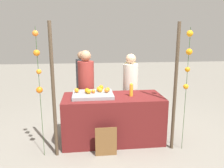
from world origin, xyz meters
TOP-DOWN VIEW (x-y plane):
  - ground_plane at (0.00, 0.00)m, footprint 24.00×24.00m
  - stall_counter at (0.00, 0.00)m, footprint 1.85×0.82m
  - orange_tray at (-0.37, 0.05)m, footprint 0.74×0.61m
  - orange_0 at (-0.48, 0.08)m, footprint 0.08×0.08m
  - orange_1 at (-0.67, 0.12)m, footprint 0.08×0.08m
  - orange_2 at (-0.20, 0.30)m, footprint 0.09×0.09m
  - orange_3 at (-0.25, 0.17)m, footprint 0.09×0.09m
  - orange_4 at (-0.11, 0.06)m, footprint 0.09×0.09m
  - orange_5 at (-0.23, 0.10)m, footprint 0.08×0.08m
  - orange_6 at (-0.08, 0.13)m, footprint 0.08×0.08m
  - orange_7 at (-0.45, 0.01)m, footprint 0.09×0.09m
  - orange_8 at (-0.36, 0.04)m, footprint 0.07×0.07m
  - juice_bottle at (0.34, -0.02)m, footprint 0.07×0.07m
  - chalkboard_sign at (-0.18, -0.56)m, footprint 0.36×0.03m
  - vendor_left at (-0.49, 0.68)m, footprint 0.34×0.34m
  - vendor_right at (0.46, 0.65)m, footprint 0.32×0.32m
  - crowd_person_0 at (-0.61, 2.05)m, footprint 0.31×0.31m
  - crowd_person_1 at (0.63, 1.54)m, footprint 0.30×0.30m
  - canopy_post_left at (-1.01, -0.45)m, footprint 0.06×0.06m
  - canopy_post_right at (1.01, -0.45)m, footprint 0.06×0.06m
  - garland_strand_left at (-1.22, -0.44)m, footprint 0.11×0.11m
  - garland_strand_right at (1.18, -0.50)m, footprint 0.12×0.11m

SIDE VIEW (x-z plane):
  - ground_plane at x=0.00m, z-range 0.00..0.00m
  - chalkboard_sign at x=-0.18m, z-range -0.01..0.50m
  - stall_counter at x=0.00m, z-range 0.00..0.87m
  - crowd_person_1 at x=0.63m, z-range -0.05..1.44m
  - crowd_person_0 at x=-0.61m, z-range -0.05..1.50m
  - vendor_right at x=0.46m, z-range -0.06..1.54m
  - vendor_left at x=-0.49m, z-range -0.06..1.62m
  - orange_tray at x=-0.37m, z-range 0.87..0.93m
  - orange_8 at x=-0.36m, z-range 0.93..1.00m
  - orange_6 at x=-0.08m, z-range 0.93..1.01m
  - orange_5 at x=-0.23m, z-range 0.93..1.01m
  - orange_1 at x=-0.67m, z-range 0.93..1.01m
  - orange_0 at x=-0.48m, z-range 0.93..1.02m
  - orange_4 at x=-0.11m, z-range 0.93..1.02m
  - orange_3 at x=-0.25m, z-range 0.93..1.02m
  - orange_7 at x=-0.45m, z-range 0.93..1.02m
  - orange_2 at x=-0.20m, z-range 0.93..1.02m
  - juice_bottle at x=0.34m, z-range 0.86..1.11m
  - canopy_post_left at x=-1.01m, z-range 0.00..2.19m
  - canopy_post_right at x=1.01m, z-range 0.00..2.19m
  - garland_strand_left at x=-1.22m, z-range 0.47..2.57m
  - garland_strand_right at x=1.18m, z-range 0.57..2.67m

